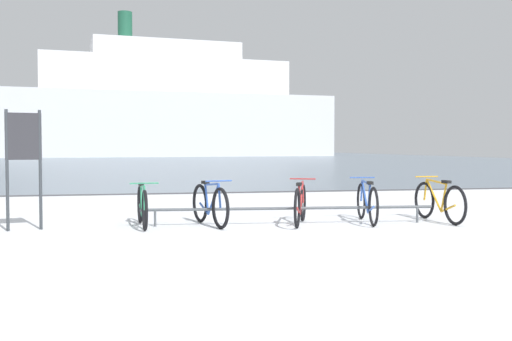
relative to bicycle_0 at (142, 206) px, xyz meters
name	(u,v)px	position (x,y,z in m)	size (l,w,h in m)	color
ground	(158,160)	(2.22, 50.82, -0.39)	(80.00, 132.00, 0.08)	white
bike_rack	(290,209)	(2.49, -0.24, -0.07)	(5.07, 0.49, 0.31)	#4C5156
bicycle_0	(142,206)	(0.00, 0.00, 0.00)	(0.46, 1.62, 0.76)	black
bicycle_1	(210,205)	(1.13, -0.10, 0.01)	(0.55, 1.60, 0.79)	black
bicycle_2	(300,204)	(2.67, -0.28, 0.01)	(0.69, 1.52, 0.78)	black
bicycle_3	(367,202)	(3.91, -0.23, 0.01)	(0.48, 1.69, 0.79)	black
bicycle_4	(439,202)	(5.22, -0.38, 0.01)	(0.46, 1.71, 0.80)	black
info_sign	(23,149)	(-1.86, -0.08, 0.96)	(0.55, 0.15, 1.93)	#33383D
ferry_ship	(172,109)	(4.75, 70.66, 5.98)	(43.47, 15.26, 18.85)	silver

